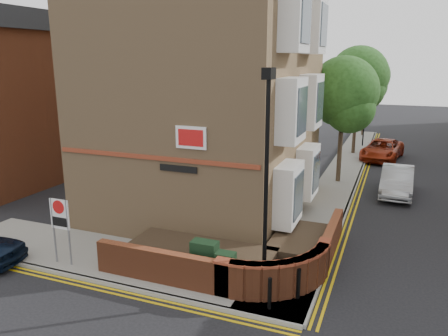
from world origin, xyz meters
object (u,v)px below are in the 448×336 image
Objects in this scene: lamppost at (266,184)px; zone_sign at (60,219)px; silver_car_near at (397,181)px; utility_cabinet_large at (205,260)px.

zone_sign is (-6.60, -0.70, -1.70)m from lamppost.
utility_cabinet_large is at bearing -113.43° from silver_car_near.
lamppost is at bearing -3.01° from utility_cabinet_large.
lamppost is 2.86× the size of zone_sign.
zone_sign is at bearing -127.73° from silver_car_near.
lamppost is at bearing 6.07° from zone_sign.
lamppost reaches higher than silver_car_near.
zone_sign is 0.52× the size of silver_car_near.
silver_car_near is (3.40, 11.77, -2.64)m from lamppost.
lamppost is 6.85m from zone_sign.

